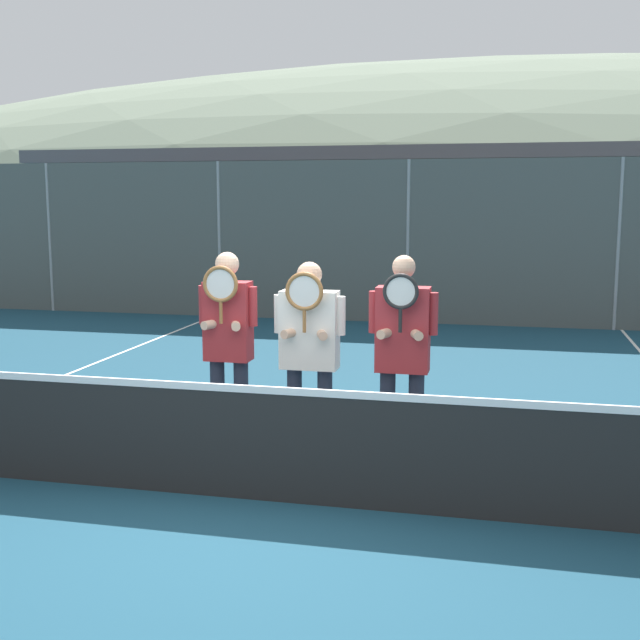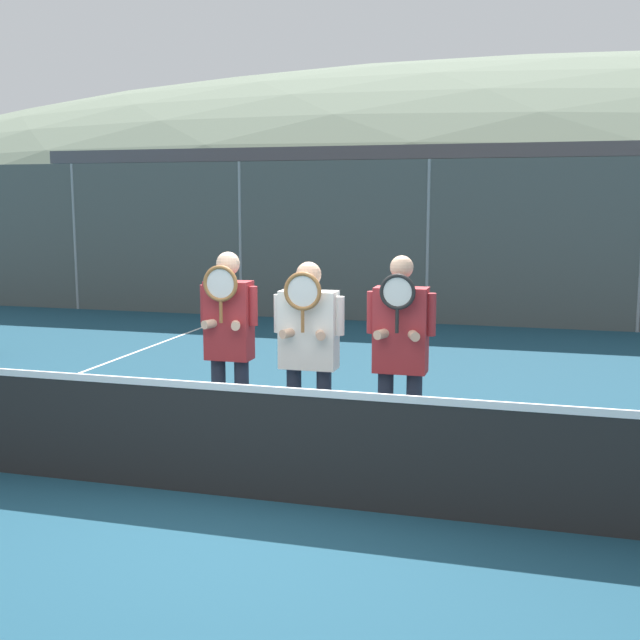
{
  "view_description": "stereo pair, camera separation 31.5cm",
  "coord_description": "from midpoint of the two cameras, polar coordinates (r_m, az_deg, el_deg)",
  "views": [
    {
      "loc": [
        1.78,
        -5.64,
        2.3
      ],
      "look_at": [
        0.22,
        1.09,
        1.25
      ],
      "focal_mm": 45.0,
      "sensor_mm": 36.0,
      "label": 1
    },
    {
      "loc": [
        2.09,
        -5.57,
        2.3
      ],
      "look_at": [
        0.22,
        1.09,
        1.25
      ],
      "focal_mm": 45.0,
      "sensor_mm": 36.0,
      "label": 2
    }
  ],
  "objects": [
    {
      "name": "car_far_left",
      "position": [
        20.02,
        -8.97,
        4.58
      ],
      "size": [
        4.56,
        1.95,
        1.84
      ],
      "color": "navy",
      "rests_on": "ground_plane"
    },
    {
      "name": "hill_distant",
      "position": [
        59.63,
        13.89,
        6.14
      ],
      "size": [
        113.96,
        63.31,
        22.16
      ],
      "color": "slate",
      "rests_on": "ground_plane"
    },
    {
      "name": "player_leftmost",
      "position": [
        7.13,
        -5.24,
        -1.24
      ],
      "size": [
        0.54,
        0.34,
        1.84
      ],
      "color": "#232838",
      "rests_on": "ground_plane"
    },
    {
      "name": "car_center",
      "position": [
        18.11,
        18.43,
        3.87
      ],
      "size": [
        4.05,
        2.09,
        1.87
      ],
      "color": "#B2B7BC",
      "rests_on": "ground_plane"
    },
    {
      "name": "fence_back",
      "position": [
        14.97,
        8.27,
        5.49
      ],
      "size": [
        22.21,
        0.06,
        3.02
      ],
      "color": "gray",
      "rests_on": "ground_plane"
    },
    {
      "name": "clubhouse_building",
      "position": [
        24.05,
        6.5,
        7.51
      ],
      "size": [
        20.24,
        5.5,
        3.69
      ],
      "color": "tan",
      "rests_on": "ground_plane"
    },
    {
      "name": "ground_plane",
      "position": [
        6.36,
        -3.21,
        -12.6
      ],
      "size": [
        120.0,
        120.0,
        0.0
      ],
      "primitive_type": "plane",
      "color": "navy"
    },
    {
      "name": "car_left_of_center",
      "position": [
        18.29,
        4.3,
        4.13
      ],
      "size": [
        4.07,
        2.08,
        1.72
      ],
      "color": "slate",
      "rests_on": "ground_plane"
    },
    {
      "name": "player_center_left",
      "position": [
        6.88,
        0.49,
        -1.71
      ],
      "size": [
        0.63,
        0.34,
        1.77
      ],
      "color": "#232838",
      "rests_on": "ground_plane"
    },
    {
      "name": "court_line_left_sideline",
      "position": [
        10.61,
        -17.73,
        -4.31
      ],
      "size": [
        0.05,
        16.0,
        0.01
      ],
      "primitive_type": "cube",
      "color": "white",
      "rests_on": "ground_plane"
    },
    {
      "name": "player_center_right",
      "position": [
        6.61,
        7.1,
        -2.12
      ],
      "size": [
        0.57,
        0.34,
        1.85
      ],
      "color": "#232838",
      "rests_on": "ground_plane"
    },
    {
      "name": "tennis_net",
      "position": [
        6.21,
        -3.24,
        -8.58
      ],
      "size": [
        10.29,
        0.09,
        1.0
      ],
      "color": "gray",
      "rests_on": "ground_plane"
    }
  ]
}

